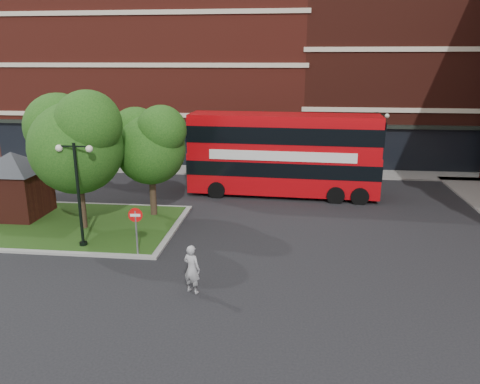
# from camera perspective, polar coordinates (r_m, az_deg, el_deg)

# --- Properties ---
(ground) EXTENTS (120.00, 120.00, 0.00)m
(ground) POSITION_cam_1_polar(r_m,az_deg,el_deg) (21.54, -5.18, -7.62)
(ground) COLOR black
(ground) RESTS_ON ground
(pavement_far) EXTENTS (44.00, 3.00, 0.12)m
(pavement_far) POSITION_cam_1_polar(r_m,az_deg,el_deg) (37.06, -0.18, 2.62)
(pavement_far) COLOR slate
(pavement_far) RESTS_ON ground
(terrace_far_left) EXTENTS (26.00, 12.00, 14.00)m
(terrace_far_left) POSITION_cam_1_polar(r_m,az_deg,el_deg) (45.02, -9.53, 13.68)
(terrace_far_left) COLOR maroon
(terrace_far_left) RESTS_ON ground
(terrace_far_right) EXTENTS (18.00, 12.00, 16.00)m
(terrace_far_right) POSITION_cam_1_polar(r_m,az_deg,el_deg) (44.46, 19.84, 14.26)
(terrace_far_right) COLOR #471911
(terrace_far_right) RESTS_ON ground
(traffic_island) EXTENTS (12.60, 7.60, 0.15)m
(traffic_island) POSITION_cam_1_polar(r_m,az_deg,el_deg) (26.78, -20.94, -3.71)
(traffic_island) COLOR gray
(traffic_island) RESTS_ON ground
(kiosk) EXTENTS (6.51, 6.51, 3.60)m
(kiosk) POSITION_cam_1_polar(r_m,az_deg,el_deg) (28.48, -25.87, 1.59)
(kiosk) COLOR #471911
(kiosk) RESTS_ON traffic_island
(tree_island_west) EXTENTS (5.40, 4.71, 7.21)m
(tree_island_west) POSITION_cam_1_polar(r_m,az_deg,el_deg) (24.66, -19.54, 6.18)
(tree_island_west) COLOR #2D2116
(tree_island_west) RESTS_ON ground
(tree_island_east) EXTENTS (4.46, 3.90, 6.29)m
(tree_island_east) POSITION_cam_1_polar(r_m,az_deg,el_deg) (25.94, -11.02, 6.00)
(tree_island_east) COLOR #2D2116
(tree_island_east) RESTS_ON ground
(lamp_island) EXTENTS (1.72, 0.36, 5.00)m
(lamp_island) POSITION_cam_1_polar(r_m,az_deg,el_deg) (22.50, -19.13, 0.21)
(lamp_island) COLOR black
(lamp_island) RESTS_ON ground
(lamp_far_left) EXTENTS (1.72, 0.36, 5.00)m
(lamp_far_left) POSITION_cam_1_polar(r_m,az_deg,el_deg) (34.38, 2.77, 6.26)
(lamp_far_left) COLOR black
(lamp_far_left) RESTS_ON ground
(lamp_far_right) EXTENTS (1.72, 0.36, 5.00)m
(lamp_far_right) POSITION_cam_1_polar(r_m,az_deg,el_deg) (34.83, 16.09, 5.78)
(lamp_far_right) COLOR black
(lamp_far_right) RESTS_ON ground
(bus) EXTENTS (12.19, 3.32, 4.61)m
(bus) POSITION_cam_1_polar(r_m,az_deg,el_deg) (30.10, 5.30, 5.21)
(bus) COLOR #B2070C
(bus) RESTS_ON ground
(woman) EXTENTS (0.82, 0.70, 1.91)m
(woman) POSITION_cam_1_polar(r_m,az_deg,el_deg) (17.93, -5.89, -9.32)
(woman) COLOR #99999B
(woman) RESTS_ON ground
(car_silver) EXTENTS (4.30, 1.96, 1.43)m
(car_silver) POSITION_cam_1_polar(r_m,az_deg,el_deg) (34.99, -0.81, 2.92)
(car_silver) COLOR #9FA1A6
(car_silver) RESTS_ON ground
(car_white) EXTENTS (4.58, 1.71, 1.50)m
(car_white) POSITION_cam_1_polar(r_m,az_deg,el_deg) (36.22, 8.42, 3.25)
(car_white) COLOR silver
(car_white) RESTS_ON ground
(no_entry_sign) EXTENTS (0.63, 0.11, 2.29)m
(no_entry_sign) POSITION_cam_1_polar(r_m,az_deg,el_deg) (21.16, -12.58, -3.63)
(no_entry_sign) COLOR slate
(no_entry_sign) RESTS_ON ground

